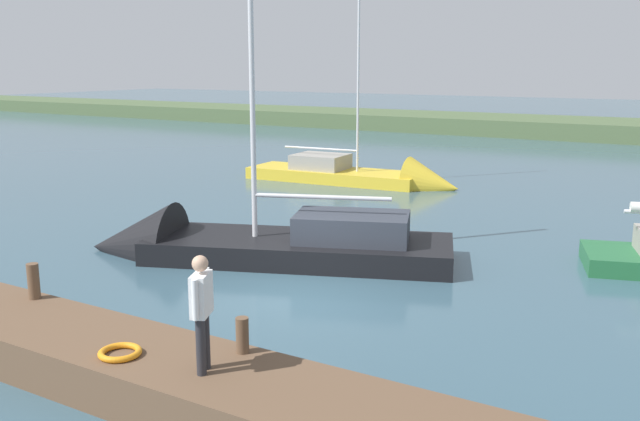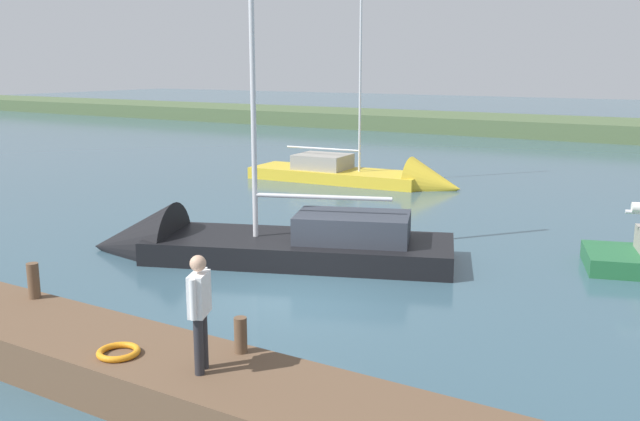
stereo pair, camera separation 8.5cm
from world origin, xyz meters
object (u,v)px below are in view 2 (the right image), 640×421
(life_ring_buoy, at_px, (118,352))
(sailboat_outer_mooring, at_px, (374,180))
(sailboat_inner_slip, at_px, (236,250))
(mooring_post_near, at_px, (34,281))
(mooring_post_far, at_px, (241,335))
(person_on_dock, at_px, (200,305))

(life_ring_buoy, xyz_separation_m, sailboat_outer_mooring, (5.68, -19.76, -0.61))
(sailboat_inner_slip, bearing_deg, life_ring_buoy, 94.54)
(life_ring_buoy, bearing_deg, sailboat_inner_slip, -64.40)
(mooring_post_near, distance_m, life_ring_buoy, 3.56)
(mooring_post_near, height_order, mooring_post_far, mooring_post_near)
(mooring_post_near, xyz_separation_m, sailboat_outer_mooring, (2.29, -18.70, -0.90))
(sailboat_outer_mooring, relative_size, sailboat_inner_slip, 1.05)
(life_ring_buoy, distance_m, sailboat_outer_mooring, 20.57)
(sailboat_outer_mooring, xyz_separation_m, person_on_dock, (-7.14, 19.53, 1.57))
(sailboat_inner_slip, bearing_deg, mooring_post_far, 107.63)
(mooring_post_near, bearing_deg, life_ring_buoy, 162.66)
(mooring_post_far, height_order, sailboat_inner_slip, sailboat_inner_slip)
(mooring_post_far, relative_size, sailboat_outer_mooring, 0.05)
(mooring_post_near, distance_m, mooring_post_far, 4.92)
(sailboat_outer_mooring, height_order, person_on_dock, sailboat_outer_mooring)
(life_ring_buoy, bearing_deg, sailboat_outer_mooring, -73.97)
(mooring_post_near, bearing_deg, person_on_dock, 170.28)
(sailboat_outer_mooring, bearing_deg, life_ring_buoy, -78.12)
(sailboat_outer_mooring, distance_m, person_on_dock, 20.85)
(mooring_post_near, height_order, life_ring_buoy, mooring_post_near)
(life_ring_buoy, height_order, person_on_dock, person_on_dock)
(sailboat_inner_slip, bearing_deg, person_on_dock, 103.87)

